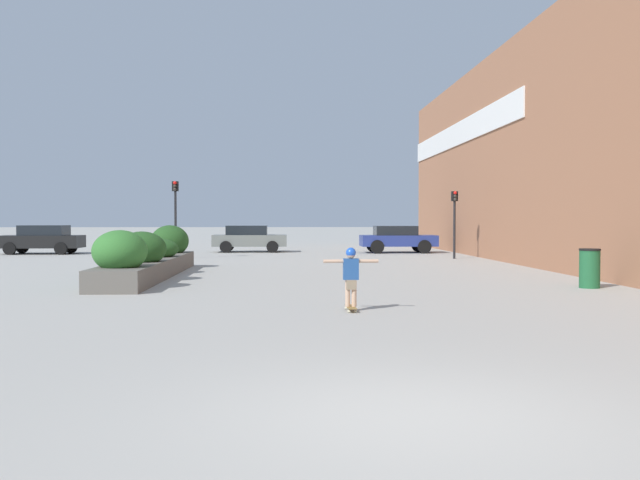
# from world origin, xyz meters

# --- Properties ---
(ground_plane) EXTENTS (300.00, 300.00, 0.00)m
(ground_plane) POSITION_xyz_m (0.00, 0.00, 0.00)
(ground_plane) COLOR #A3A099
(building_wall_right) EXTENTS (0.67, 47.81, 9.21)m
(building_wall_right) POSITION_xyz_m (8.33, 18.47, 4.61)
(building_wall_right) COLOR #9E6647
(building_wall_right) RESTS_ON ground_plane
(planter_box) EXTENTS (1.54, 10.60, 1.59)m
(planter_box) POSITION_xyz_m (-5.43, 16.06, 0.60)
(planter_box) COLOR #605B54
(planter_box) RESTS_ON ground_plane
(skateboard) EXTENTS (0.20, 0.74, 0.09)m
(skateboard) POSITION_xyz_m (0.12, 7.56, 0.07)
(skateboard) COLOR olive
(skateboard) RESTS_ON ground_plane
(skateboarder) EXTENTS (1.09, 0.20, 1.17)m
(skateboarder) POSITION_xyz_m (0.12, 7.56, 0.80)
(skateboarder) COLOR tan
(skateboarder) RESTS_ON skateboard
(trash_bin) EXTENTS (0.55, 0.55, 1.04)m
(trash_bin) POSITION_xyz_m (6.86, 11.92, 0.52)
(trash_bin) COLOR #1E5B33
(trash_bin) RESTS_ON ground_plane
(car_leftmost) EXTENTS (4.12, 1.94, 1.49)m
(car_leftmost) POSITION_xyz_m (-13.79, 31.16, 0.78)
(car_leftmost) COLOR black
(car_leftmost) RESTS_ON ground_plane
(car_center_left) EXTENTS (4.20, 1.98, 1.43)m
(car_center_left) POSITION_xyz_m (16.99, 32.37, 0.77)
(car_center_left) COLOR navy
(car_center_left) RESTS_ON ground_plane
(car_center_right) EXTENTS (4.03, 1.97, 1.45)m
(car_center_right) POSITION_xyz_m (4.86, 31.53, 0.78)
(car_center_right) COLOR navy
(car_center_right) RESTS_ON ground_plane
(car_rightmost) EXTENTS (4.03, 1.90, 1.45)m
(car_rightmost) POSITION_xyz_m (-3.15, 32.77, 0.77)
(car_rightmost) COLOR slate
(car_rightmost) RESTS_ON ground_plane
(traffic_light_left) EXTENTS (0.28, 0.30, 3.53)m
(traffic_light_left) POSITION_xyz_m (-6.16, 26.21, 2.40)
(traffic_light_left) COLOR black
(traffic_light_left) RESTS_ON ground_plane
(traffic_light_right) EXTENTS (0.28, 0.30, 3.09)m
(traffic_light_right) POSITION_xyz_m (6.57, 25.74, 2.13)
(traffic_light_right) COLOR black
(traffic_light_right) RESTS_ON ground_plane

